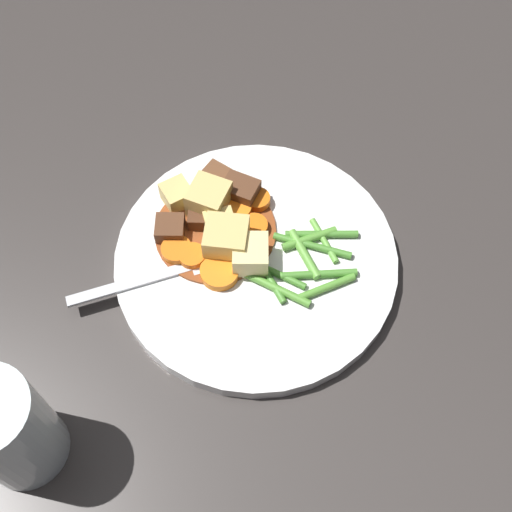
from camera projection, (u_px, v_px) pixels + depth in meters
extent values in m
plane|color=#383330|center=(256.00, 264.00, 0.63)|extent=(3.00, 3.00, 0.00)
cylinder|color=white|center=(256.00, 260.00, 0.63)|extent=(0.26, 0.26, 0.02)
cylinder|color=brown|center=(216.00, 229.00, 0.63)|extent=(0.12, 0.12, 0.00)
cylinder|color=orange|center=(177.00, 250.00, 0.62)|extent=(0.04, 0.04, 0.01)
cylinder|color=orange|center=(220.00, 272.00, 0.61)|extent=(0.05, 0.05, 0.01)
cylinder|color=orange|center=(233.00, 208.00, 0.64)|extent=(0.04, 0.04, 0.01)
cylinder|color=orange|center=(257.00, 200.00, 0.64)|extent=(0.03, 0.03, 0.01)
cylinder|color=orange|center=(192.00, 257.00, 0.61)|extent=(0.03, 0.03, 0.01)
cylinder|color=orange|center=(219.00, 216.00, 0.63)|extent=(0.04, 0.04, 0.01)
cylinder|color=orange|center=(254.00, 227.00, 0.63)|extent=(0.03, 0.03, 0.01)
cube|color=#DBBC6B|center=(226.00, 239.00, 0.61)|extent=(0.05, 0.05, 0.03)
cube|color=#DBBC6B|center=(219.00, 230.00, 0.62)|extent=(0.04, 0.04, 0.03)
cube|color=#DBBC6B|center=(209.00, 200.00, 0.63)|extent=(0.04, 0.04, 0.03)
cube|color=#DBBC6B|center=(177.00, 195.00, 0.64)|extent=(0.04, 0.03, 0.02)
cube|color=#EAD68C|center=(248.00, 253.00, 0.60)|extent=(0.05, 0.05, 0.03)
cube|color=brown|center=(215.00, 180.00, 0.65)|extent=(0.02, 0.03, 0.02)
cube|color=#56331E|center=(240.00, 192.00, 0.64)|extent=(0.04, 0.03, 0.02)
cube|color=#4C2B19|center=(201.00, 219.00, 0.63)|extent=(0.03, 0.03, 0.02)
cube|color=#56331E|center=(170.00, 229.00, 0.62)|extent=(0.04, 0.04, 0.02)
cylinder|color=#4C8E33|center=(322.00, 234.00, 0.63)|extent=(0.06, 0.05, 0.01)
cylinder|color=#4C8E33|center=(312.00, 246.00, 0.62)|extent=(0.07, 0.03, 0.01)
cylinder|color=#599E38|center=(269.00, 285.00, 0.60)|extent=(0.08, 0.02, 0.01)
cylinder|color=#599E38|center=(310.00, 239.00, 0.62)|extent=(0.04, 0.05, 0.01)
cylinder|color=#66AD42|center=(324.00, 241.00, 0.62)|extent=(0.05, 0.03, 0.01)
cylinder|color=#4C8E33|center=(267.00, 274.00, 0.61)|extent=(0.06, 0.04, 0.01)
cylinder|color=#66AD42|center=(304.00, 254.00, 0.62)|extent=(0.05, 0.03, 0.01)
cylinder|color=#4C8E33|center=(319.00, 274.00, 0.61)|extent=(0.06, 0.05, 0.01)
cylinder|color=#599E38|center=(326.00, 287.00, 0.60)|extent=(0.04, 0.05, 0.01)
cylinder|color=#4C8E33|center=(271.00, 271.00, 0.61)|extent=(0.07, 0.01, 0.01)
cube|color=silver|center=(130.00, 284.00, 0.60)|extent=(0.08, 0.10, 0.00)
cube|color=silver|center=(200.00, 263.00, 0.61)|extent=(0.03, 0.03, 0.00)
cylinder|color=silver|center=(235.00, 263.00, 0.61)|extent=(0.03, 0.04, 0.00)
cylinder|color=silver|center=(233.00, 257.00, 0.62)|extent=(0.03, 0.04, 0.00)
cylinder|color=silver|center=(231.00, 252.00, 0.62)|extent=(0.03, 0.04, 0.00)
cylinder|color=silver|center=(229.00, 246.00, 0.62)|extent=(0.03, 0.04, 0.00)
cylinder|color=silver|center=(7.00, 430.00, 0.50)|extent=(0.07, 0.07, 0.11)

